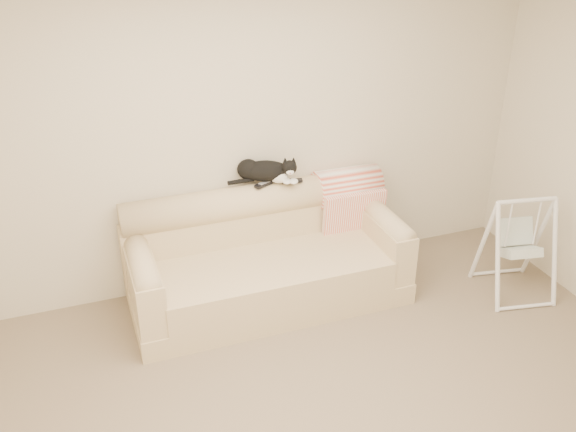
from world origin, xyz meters
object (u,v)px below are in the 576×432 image
object	(u,v)px
remote_a	(264,184)
tuxedo_cat	(265,171)
remote_b	(292,181)
sofa	(265,259)
baby_swing	(518,246)

from	to	relation	value
remote_a	tuxedo_cat	distance (m)	0.10
remote_a	remote_b	size ratio (longest dim) A/B	1.05
remote_a	remote_b	distance (m)	0.23
sofa	baby_swing	xyz separation A→B (m)	(1.96, -0.64, 0.08)
remote_a	sofa	bearing A→B (deg)	-108.50
remote_a	tuxedo_cat	world-z (taller)	tuxedo_cat
remote_b	baby_swing	world-z (taller)	remote_b
sofa	tuxedo_cat	world-z (taller)	tuxedo_cat
baby_swing	remote_a	bearing A→B (deg)	155.44
sofa	remote_b	bearing A→B (deg)	34.55
sofa	remote_b	distance (m)	0.67
sofa	tuxedo_cat	size ratio (longest dim) A/B	3.94
baby_swing	remote_b	bearing A→B (deg)	152.85
sofa	baby_swing	size ratio (longest dim) A/B	2.54
remote_a	tuxedo_cat	xyz separation A→B (m)	(0.02, 0.04, 0.09)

